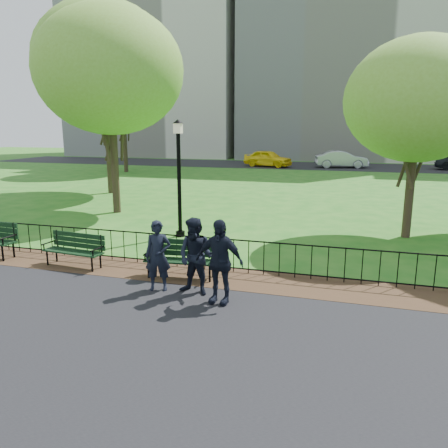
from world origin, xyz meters
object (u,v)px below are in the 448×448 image
(lamppost, at_px, (179,174))
(tree_far_w, at_px, (122,88))
(tree_near_w, at_px, (110,71))
(sedan_silver, at_px, (341,159))
(tree_mid_w, at_px, (104,61))
(person_mid, at_px, (196,257))
(tree_near_e, at_px, (418,100))
(park_bench_left_a, at_px, (75,246))
(person_left, at_px, (158,256))
(park_bench_main, at_px, (170,253))
(person_right, at_px, (219,262))
(taxi, at_px, (268,158))

(lamppost, bearing_deg, tree_far_w, 123.63)
(tree_far_w, bearing_deg, tree_near_w, -62.17)
(lamppost, distance_m, sedan_silver, 28.81)
(tree_mid_w, height_order, person_mid, tree_mid_w)
(tree_near_w, height_order, tree_near_e, tree_near_w)
(park_bench_left_a, bearing_deg, tree_near_w, 117.71)
(park_bench_left_a, height_order, sedan_silver, sedan_silver)
(person_left, bearing_deg, tree_far_w, 104.46)
(park_bench_main, bearing_deg, sedan_silver, 78.93)
(park_bench_main, xyz_separation_m, person_right, (1.67, -1.20, 0.29))
(person_right, distance_m, sedan_silver, 33.69)
(person_left, xyz_separation_m, person_mid, (0.91, 0.02, 0.06))
(person_left, bearing_deg, lamppost, 90.67)
(lamppost, bearing_deg, sedan_silver, 81.21)
(person_right, relative_size, sedan_silver, 0.39)
(park_bench_main, height_order, person_mid, person_mid)
(tree_near_w, bearing_deg, park_bench_main, -51.69)
(lamppost, distance_m, tree_far_w, 23.67)
(park_bench_main, height_order, park_bench_left_a, park_bench_main)
(person_left, xyz_separation_m, sedan_silver, (2.91, 33.36, -0.04))
(person_left, bearing_deg, taxi, 80.56)
(lamppost, bearing_deg, park_bench_main, -71.04)
(lamppost, height_order, tree_mid_w, tree_mid_w)
(taxi, bearing_deg, sedan_silver, -67.26)
(tree_near_e, distance_m, tree_mid_w, 16.69)
(tree_near_w, xyz_separation_m, tree_near_e, (11.89, -1.13, -1.43))
(tree_mid_w, bearing_deg, person_mid, -52.65)
(tree_mid_w, xyz_separation_m, person_right, (10.79, -13.61, -6.29))
(park_bench_left_a, xyz_separation_m, person_mid, (3.85, -0.98, 0.33))
(park_bench_main, bearing_deg, person_right, -41.52)
(park_bench_main, xyz_separation_m, person_mid, (1.02, -0.87, 0.25))
(taxi, bearing_deg, park_bench_main, -157.88)
(tree_near_e, distance_m, sedan_silver, 26.75)
(lamppost, bearing_deg, taxi, 94.83)
(sedan_silver, bearing_deg, person_mid, 164.46)
(tree_near_e, relative_size, person_right, 3.58)
(tree_near_e, distance_m, taxi, 27.53)
(park_bench_left_a, bearing_deg, tree_near_e, 39.61)
(tree_near_e, height_order, tree_mid_w, tree_mid_w)
(person_left, height_order, person_right, person_right)
(taxi, bearing_deg, person_mid, -156.30)
(tree_near_e, height_order, person_left, tree_near_e)
(park_bench_left_a, bearing_deg, taxi, 97.14)
(tree_near_e, height_order, person_mid, tree_near_e)
(tree_near_w, relative_size, tree_far_w, 0.88)
(tree_far_w, xyz_separation_m, person_mid, (15.25, -24.22, -5.94))
(person_left, height_order, taxi, person_left)
(lamppost, bearing_deg, person_mid, -63.89)
(person_mid, bearing_deg, taxi, 107.12)
(person_left, relative_size, taxi, 0.36)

